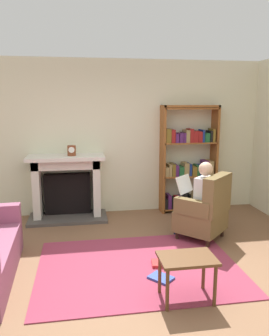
{
  "coord_description": "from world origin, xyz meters",
  "views": [
    {
      "loc": [
        -0.66,
        -3.42,
        1.96
      ],
      "look_at": [
        0.1,
        1.2,
        1.05
      ],
      "focal_mm": 36.08,
      "sensor_mm": 36.0,
      "label": 1
    }
  ],
  "objects_px": {
    "fireplace": "(67,185)",
    "armchair_reading": "(205,211)",
    "seated_reader": "(198,196)",
    "side_table": "(187,264)",
    "bookshelf": "(188,162)",
    "mantel_clock": "(72,151)"
  },
  "relations": [
    {
      "from": "armchair_reading",
      "to": "mantel_clock",
      "type": "bearing_deg",
      "value": -76.19
    },
    {
      "from": "fireplace",
      "to": "bookshelf",
      "type": "height_order",
      "value": "bookshelf"
    },
    {
      "from": "fireplace",
      "to": "side_table",
      "type": "bearing_deg",
      "value": -65.56
    },
    {
      "from": "seated_reader",
      "to": "side_table",
      "type": "height_order",
      "value": "seated_reader"
    },
    {
      "from": "bookshelf",
      "to": "side_table",
      "type": "xyz_separation_m",
      "value": [
        -0.92,
        -2.78,
        -0.52
      ]
    },
    {
      "from": "armchair_reading",
      "to": "seated_reader",
      "type": "relative_size",
      "value": 0.85
    },
    {
      "from": "mantel_clock",
      "to": "bookshelf",
      "type": "relative_size",
      "value": 0.09
    },
    {
      "from": "bookshelf",
      "to": "armchair_reading",
      "type": "distance_m",
      "value": 1.42
    },
    {
      "from": "bookshelf",
      "to": "side_table",
      "type": "height_order",
      "value": "bookshelf"
    },
    {
      "from": "mantel_clock",
      "to": "armchair_reading",
      "type": "distance_m",
      "value": 2.36
    },
    {
      "from": "seated_reader",
      "to": "fireplace",
      "type": "bearing_deg",
      "value": -76.27
    },
    {
      "from": "armchair_reading",
      "to": "seated_reader",
      "type": "bearing_deg",
      "value": -90.0
    },
    {
      "from": "mantel_clock",
      "to": "armchair_reading",
      "type": "xyz_separation_m",
      "value": [
        1.89,
        -1.19,
        -0.76
      ]
    },
    {
      "from": "armchair_reading",
      "to": "seated_reader",
      "type": "distance_m",
      "value": 0.23
    },
    {
      "from": "bookshelf",
      "to": "seated_reader",
      "type": "bearing_deg",
      "value": -101.56
    },
    {
      "from": "side_table",
      "to": "armchair_reading",
      "type": "bearing_deg",
      "value": 62.92
    },
    {
      "from": "fireplace",
      "to": "armchair_reading",
      "type": "distance_m",
      "value": 2.38
    },
    {
      "from": "fireplace",
      "to": "armchair_reading",
      "type": "xyz_separation_m",
      "value": [
        1.99,
        -1.29,
        -0.16
      ]
    },
    {
      "from": "bookshelf",
      "to": "armchair_reading",
      "type": "relative_size",
      "value": 1.98
    },
    {
      "from": "armchair_reading",
      "to": "side_table",
      "type": "bearing_deg",
      "value": 18.91
    },
    {
      "from": "fireplace",
      "to": "side_table",
      "type": "xyz_separation_m",
      "value": [
        1.25,
        -2.74,
        -0.19
      ]
    },
    {
      "from": "mantel_clock",
      "to": "side_table",
      "type": "height_order",
      "value": "mantel_clock"
    }
  ]
}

